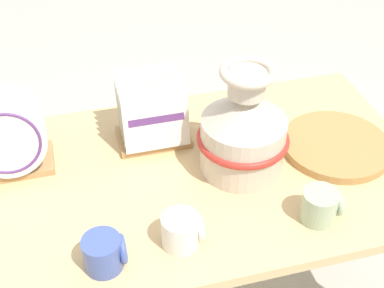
{
  "coord_description": "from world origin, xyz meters",
  "views": [
    {
      "loc": [
        -0.31,
        -1.16,
        1.76
      ],
      "look_at": [
        0.0,
        0.0,
        0.78
      ],
      "focal_mm": 50.0,
      "sensor_mm": 36.0,
      "label": 1
    }
  ],
  "objects_px": {
    "mug_sage_glaze": "(321,206)",
    "dish_rack_square_plates": "(153,118)",
    "wicker_charger_stack": "(336,145)",
    "dish_rack_round_plates": "(9,141)",
    "mug_cream_glaze": "(182,230)",
    "ceramic_vase": "(244,129)",
    "mug_cobalt_glaze": "(105,253)"
  },
  "relations": [
    {
      "from": "dish_rack_round_plates",
      "to": "mug_sage_glaze",
      "type": "xyz_separation_m",
      "value": [
        0.8,
        -0.43,
        -0.06
      ]
    },
    {
      "from": "dish_rack_round_plates",
      "to": "mug_cobalt_glaze",
      "type": "xyz_separation_m",
      "value": [
        0.22,
        -0.44,
        -0.06
      ]
    },
    {
      "from": "ceramic_vase",
      "to": "wicker_charger_stack",
      "type": "height_order",
      "value": "ceramic_vase"
    },
    {
      "from": "dish_rack_round_plates",
      "to": "dish_rack_square_plates",
      "type": "relative_size",
      "value": 1.09
    },
    {
      "from": "wicker_charger_stack",
      "to": "mug_cream_glaze",
      "type": "relative_size",
      "value": 3.17
    },
    {
      "from": "mug_cobalt_glaze",
      "to": "mug_cream_glaze",
      "type": "relative_size",
      "value": 1.0
    },
    {
      "from": "dish_rack_square_plates",
      "to": "wicker_charger_stack",
      "type": "height_order",
      "value": "dish_rack_square_plates"
    },
    {
      "from": "mug_cream_glaze",
      "to": "wicker_charger_stack",
      "type": "bearing_deg",
      "value": 23.82
    },
    {
      "from": "wicker_charger_stack",
      "to": "mug_sage_glaze",
      "type": "distance_m",
      "value": 0.32
    },
    {
      "from": "dish_rack_round_plates",
      "to": "mug_sage_glaze",
      "type": "distance_m",
      "value": 0.91
    },
    {
      "from": "dish_rack_square_plates",
      "to": "mug_sage_glaze",
      "type": "xyz_separation_m",
      "value": [
        0.37,
        -0.45,
        -0.04
      ]
    },
    {
      "from": "mug_cobalt_glaze",
      "to": "mug_sage_glaze",
      "type": "height_order",
      "value": "same"
    },
    {
      "from": "wicker_charger_stack",
      "to": "mug_sage_glaze",
      "type": "bearing_deg",
      "value": -124.98
    },
    {
      "from": "ceramic_vase",
      "to": "wicker_charger_stack",
      "type": "distance_m",
      "value": 0.34
    },
    {
      "from": "dish_rack_square_plates",
      "to": "mug_cobalt_glaze",
      "type": "relative_size",
      "value": 2.13
    },
    {
      "from": "wicker_charger_stack",
      "to": "mug_sage_glaze",
      "type": "xyz_separation_m",
      "value": [
        -0.18,
        -0.26,
        0.03
      ]
    },
    {
      "from": "dish_rack_round_plates",
      "to": "dish_rack_square_plates",
      "type": "bearing_deg",
      "value": 3.51
    },
    {
      "from": "ceramic_vase",
      "to": "mug_cream_glaze",
      "type": "bearing_deg",
      "value": -134.79
    },
    {
      "from": "mug_sage_glaze",
      "to": "dish_rack_square_plates",
      "type": "bearing_deg",
      "value": 129.07
    },
    {
      "from": "mug_cream_glaze",
      "to": "dish_rack_square_plates",
      "type": "bearing_deg",
      "value": 88.12
    },
    {
      "from": "ceramic_vase",
      "to": "mug_cream_glaze",
      "type": "distance_m",
      "value": 0.36
    },
    {
      "from": "mug_cobalt_glaze",
      "to": "mug_sage_glaze",
      "type": "xyz_separation_m",
      "value": [
        0.59,
        0.01,
        0.0
      ]
    },
    {
      "from": "ceramic_vase",
      "to": "dish_rack_square_plates",
      "type": "relative_size",
      "value": 1.52
    },
    {
      "from": "dish_rack_square_plates",
      "to": "mug_cobalt_glaze",
      "type": "xyz_separation_m",
      "value": [
        -0.22,
        -0.47,
        -0.04
      ]
    },
    {
      "from": "dish_rack_round_plates",
      "to": "wicker_charger_stack",
      "type": "height_order",
      "value": "dish_rack_round_plates"
    },
    {
      "from": "ceramic_vase",
      "to": "wicker_charger_stack",
      "type": "bearing_deg",
      "value": 0.26
    },
    {
      "from": "mug_cream_glaze",
      "to": "mug_sage_glaze",
      "type": "relative_size",
      "value": 1.0
    },
    {
      "from": "dish_rack_round_plates",
      "to": "ceramic_vase",
      "type": "bearing_deg",
      "value": -14.3
    },
    {
      "from": "dish_rack_round_plates",
      "to": "mug_cream_glaze",
      "type": "bearing_deg",
      "value": -44.86
    },
    {
      "from": "mug_cobalt_glaze",
      "to": "ceramic_vase",
      "type": "bearing_deg",
      "value": 30.96
    },
    {
      "from": "dish_rack_round_plates",
      "to": "dish_rack_square_plates",
      "type": "height_order",
      "value": "dish_rack_round_plates"
    },
    {
      "from": "mug_cobalt_glaze",
      "to": "mug_sage_glaze",
      "type": "distance_m",
      "value": 0.59
    }
  ]
}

